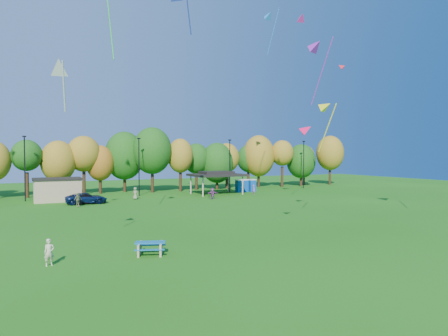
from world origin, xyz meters
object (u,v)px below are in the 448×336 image
kite_flyer (49,252)px  porta_potties (245,186)px  car_d (88,199)px  picnic_table (150,247)px  car_c (86,198)px

kite_flyer → porta_potties: bearing=33.9°
car_d → porta_potties: bearing=-79.1°
porta_potties → picnic_table: (-26.86, -34.84, -0.61)m
porta_potties → car_c: bearing=-169.3°
car_c → car_d: size_ratio=1.19×
porta_potties → car_d: (-26.74, -5.40, -0.46)m
picnic_table → kite_flyer: 6.05m
porta_potties → kite_flyer: (-32.90, -34.78, -0.30)m
picnic_table → car_c: bearing=111.0°
porta_potties → picnic_table: bearing=-127.6°
kite_flyer → car_d: 30.02m
kite_flyer → car_d: (6.16, 29.38, -0.16)m
picnic_table → car_c: 29.74m
car_d → picnic_table: bearing=179.3°
porta_potties → car_c: 27.44m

